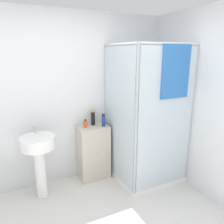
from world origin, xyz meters
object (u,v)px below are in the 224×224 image
object	(u,v)px
shampoo_bottle_tall_black	(93,118)
shampoo_bottle_blue	(103,120)
soap_dispenser	(85,124)
sink	(39,153)

from	to	relation	value
shampoo_bottle_tall_black	shampoo_bottle_blue	size ratio (longest dim) A/B	1.18
soap_dispenser	shampoo_bottle_blue	xyz separation A→B (m)	(0.26, -0.08, 0.04)
sink	soap_dispenser	xyz separation A→B (m)	(0.71, 0.16, 0.24)
soap_dispenser	shampoo_bottle_tall_black	xyz separation A→B (m)	(0.15, 0.06, 0.06)
shampoo_bottle_blue	soap_dispenser	bearing A→B (deg)	163.76
shampoo_bottle_blue	shampoo_bottle_tall_black	bearing A→B (deg)	131.12
soap_dispenser	shampoo_bottle_tall_black	size ratio (longest dim) A/B	0.57
soap_dispenser	shampoo_bottle_tall_black	bearing A→B (deg)	21.56
sink	shampoo_bottle_tall_black	world-z (taller)	shampoo_bottle_tall_black
sink	shampoo_bottle_blue	xyz separation A→B (m)	(0.97, 0.09, 0.29)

